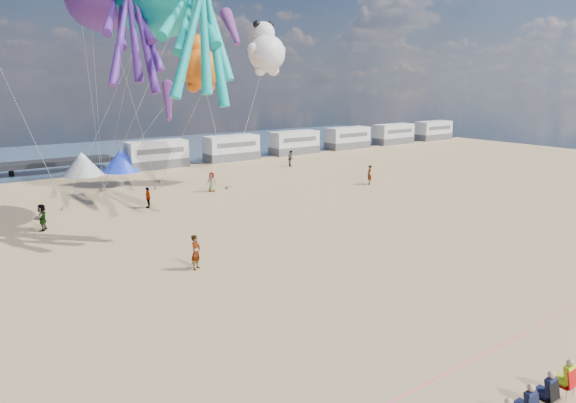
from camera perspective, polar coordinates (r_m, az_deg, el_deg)
The scene contains 27 objects.
ground at distance 23.05m, azimuth 10.69°, elevation -11.17°, with size 120.00×120.00×0.00m, color tan.
water at distance 71.52m, azimuth -23.31°, elevation 4.61°, with size 120.00×120.00×0.00m, color #334962.
motorhome_0 at distance 58.84m, azimuth -14.35°, elevation 5.09°, with size 6.60×2.50×3.00m, color silver.
motorhome_1 at distance 62.94m, azimuth -6.28°, elevation 5.94°, with size 6.60×2.50×3.00m, color silver.
motorhome_2 at distance 68.12m, azimuth 0.70°, elevation 6.57°, with size 6.60×2.50×3.00m, color silver.
motorhome_3 at distance 74.17m, azimuth 6.64°, elevation 7.03°, with size 6.60×2.50×3.00m, color silver.
motorhome_4 at distance 80.88m, azimuth 11.64°, elevation 7.36°, with size 6.60×2.50×3.00m, color silver.
motorhome_5 at distance 88.11m, azimuth 15.85°, elevation 7.60°, with size 6.60×2.50×3.00m, color silver.
tent_white at distance 56.45m, azimuth -21.88°, elevation 3.91°, with size 4.00×4.00×2.40m, color white.
tent_blue at distance 57.54m, azimuth -18.03°, elevation 4.38°, with size 4.00×4.00×2.40m, color #1933CC.
spectator_row at distance 16.79m, azimuth 24.84°, elevation -19.68°, with size 6.10×0.90×1.30m, color black, non-canonical shape.
rope_line at distance 20.35m, azimuth 21.33°, elevation -15.31°, with size 0.03×0.03×34.00m, color #F2338C.
standing_person at distance 26.75m, azimuth -10.20°, elevation -5.56°, with size 0.66×0.44×1.82m, color tan.
beachgoer_0 at distance 45.20m, azimuth -8.47°, elevation 2.16°, with size 0.62×0.41×1.71m, color #7F6659.
beachgoer_1 at distance 58.07m, azimuth 0.33°, elevation 4.81°, with size 0.88×0.58×1.81m, color #7F6659.
beachgoer_3 at distance 40.39m, azimuth -15.29°, elevation 0.43°, with size 1.03×0.59×1.60m, color #7F6659.
beachgoer_4 at distance 36.67m, azimuth -25.65°, elevation -1.59°, with size 1.02×0.43×1.74m, color #7F6659.
beachgoer_5 at distance 48.41m, azimuth 9.02°, elevation 2.94°, with size 1.67×0.53×1.81m, color #7F6659.
sandbag_a at distance 41.99m, azimuth -23.49°, elevation -0.70°, with size 0.50×0.35×0.22m, color gray.
sandbag_b at distance 47.36m, azimuth -14.26°, elevation 1.48°, with size 0.50×0.35×0.22m, color gray.
sandbag_c at distance 46.37m, azimuth -6.58°, elevation 1.56°, with size 0.50×0.35×0.22m, color gray.
sandbag_d at distance 50.48m, azimuth -13.86°, elevation 2.22°, with size 0.50×0.35×0.22m, color gray.
sandbag_e at distance 48.02m, azimuth -19.84°, elevation 1.26°, with size 0.50×0.35×0.22m, color gray.
kite_panda at distance 48.05m, azimuth -2.38°, elevation 16.10°, with size 4.04×3.80×5.70m, color white, non-canonical shape.
kite_teddy_orange at distance 47.79m, azimuth -9.70°, elevation 14.35°, with size 4.30×4.05×6.08m, color orange, non-canonical shape.
windsock_mid at distance 40.64m, azimuth -6.29°, elevation 18.64°, with size 1.00×6.25×6.25m, color red, non-canonical shape.
windsock_right at distance 41.97m, azimuth -13.17°, elevation 10.80°, with size 0.90×5.34×5.34m, color red, non-canonical shape.
Camera 1 is at (-15.53, -14.18, 9.45)m, focal length 32.00 mm.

